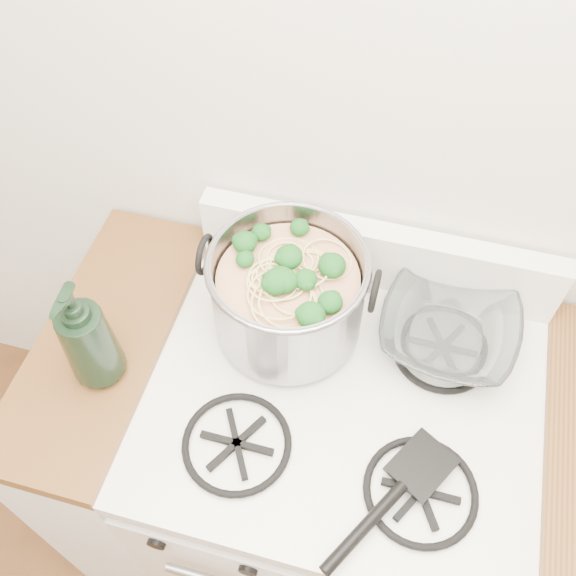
% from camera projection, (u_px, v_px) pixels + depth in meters
% --- Properties ---
extents(gas_range, '(0.76, 0.66, 0.92)m').
position_uv_depth(gas_range, '(330.00, 480.00, 1.62)').
color(gas_range, white).
rests_on(gas_range, ground).
extents(counter_left, '(0.25, 0.65, 0.92)m').
position_uv_depth(counter_left, '(144.00, 426.00, 1.68)').
color(counter_left, silver).
rests_on(counter_left, ground).
extents(stock_pot, '(0.34, 0.31, 0.21)m').
position_uv_depth(stock_pot, '(288.00, 295.00, 1.24)').
color(stock_pot, gray).
rests_on(stock_pot, gas_range).
extents(spatula, '(0.41, 0.41, 0.02)m').
position_uv_depth(spatula, '(423.00, 464.00, 1.13)').
color(spatula, black).
rests_on(spatula, gas_range).
extents(glass_bowl, '(0.12, 0.12, 0.03)m').
position_uv_depth(glass_bowl, '(447.00, 333.00, 1.29)').
color(glass_bowl, white).
rests_on(glass_bowl, gas_range).
extents(bottle, '(0.11, 0.11, 0.27)m').
position_uv_depth(bottle, '(86.00, 335.00, 1.15)').
color(bottle, black).
rests_on(bottle, counter_left).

